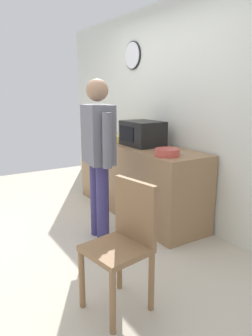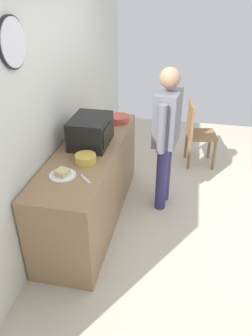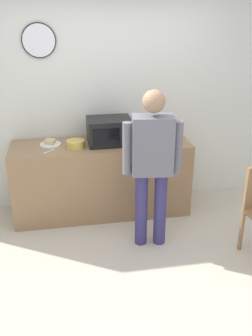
% 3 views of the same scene
% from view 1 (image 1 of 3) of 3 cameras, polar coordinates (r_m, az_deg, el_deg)
% --- Properties ---
extents(ground_plane, '(6.00, 6.00, 0.00)m').
position_cam_1_polar(ground_plane, '(3.68, -12.96, -11.86)').
color(ground_plane, beige).
extents(back_wall, '(5.40, 0.13, 2.60)m').
position_cam_1_polar(back_wall, '(4.12, 7.79, 9.92)').
color(back_wall, silver).
rests_on(back_wall, ground_plane).
extents(kitchen_counter, '(2.09, 0.62, 0.90)m').
position_cam_1_polar(kitchen_counter, '(4.16, 2.04, -1.90)').
color(kitchen_counter, '#93704C').
rests_on(kitchen_counter, ground_plane).
extents(microwave, '(0.50, 0.39, 0.30)m').
position_cam_1_polar(microwave, '(3.96, 2.93, 6.13)').
color(microwave, black).
rests_on(microwave, kitchen_counter).
extents(sandwich_plate, '(0.24, 0.24, 0.07)m').
position_cam_1_polar(sandwich_plate, '(4.58, -1.31, 5.52)').
color(sandwich_plate, white).
rests_on(sandwich_plate, kitchen_counter).
extents(salad_bowl, '(0.26, 0.26, 0.08)m').
position_cam_1_polar(salad_bowl, '(3.36, 7.28, 2.77)').
color(salad_bowl, '#C64C42').
rests_on(salad_bowl, kitchen_counter).
extents(cereal_bowl, '(0.21, 0.21, 0.08)m').
position_cam_1_polar(cereal_bowl, '(4.27, -0.81, 5.20)').
color(cereal_bowl, gold).
rests_on(cereal_bowl, kitchen_counter).
extents(fork_utensil, '(0.13, 0.14, 0.01)m').
position_cam_1_polar(fork_utensil, '(4.49, -3.80, 5.12)').
color(fork_utensil, silver).
rests_on(fork_utensil, kitchen_counter).
extents(spoon_utensil, '(0.14, 0.13, 0.01)m').
position_cam_1_polar(spoon_utensil, '(3.52, 8.76, 2.66)').
color(spoon_utensil, silver).
rests_on(spoon_utensil, kitchen_counter).
extents(person_standing, '(0.59, 0.29, 1.67)m').
position_cam_1_polar(person_standing, '(3.30, -4.91, 3.37)').
color(person_standing, navy).
rests_on(person_standing, ground_plane).
extents(wooden_chair, '(0.46, 0.46, 0.94)m').
position_cam_1_polar(wooden_chair, '(2.35, -0.31, -12.49)').
color(wooden_chair, olive).
rests_on(wooden_chair, ground_plane).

